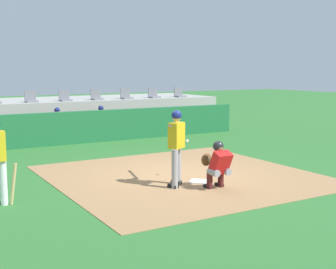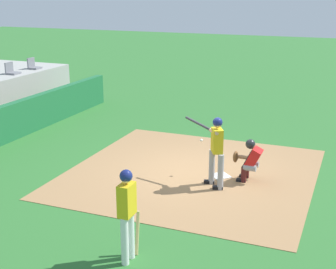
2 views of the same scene
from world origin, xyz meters
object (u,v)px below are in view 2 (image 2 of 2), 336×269
object	(u,v)px
catcher_crouched	(249,159)
on_deck_batter	(127,210)
stadium_seat_7	(12,71)
home_plate	(220,176)
stadium_seat_8	(33,66)
batter_at_plate	(216,147)

from	to	relation	value
catcher_crouched	on_deck_batter	size ratio (longest dim) A/B	0.93
on_deck_batter	stadium_seat_7	xyz separation A→B (m)	(8.94, 9.75, 0.51)
home_plate	stadium_seat_8	distance (m)	11.80
home_plate	on_deck_batter	world-z (taller)	on_deck_batter
on_deck_batter	stadium_seat_8	world-z (taller)	stadium_seat_8
on_deck_batter	stadium_seat_7	distance (m)	13.24
batter_at_plate	stadium_seat_7	world-z (taller)	stadium_seat_7
home_plate	catcher_crouched	world-z (taller)	catcher_crouched
home_plate	stadium_seat_7	xyz separation A→B (m)	(4.33, 10.18, 1.51)
home_plate	on_deck_batter	distance (m)	4.73
home_plate	batter_at_plate	world-z (taller)	batter_at_plate
catcher_crouched	stadium_seat_7	size ratio (longest dim) A/B	3.47
catcher_crouched	stadium_seat_8	distance (m)	12.40
batter_at_plate	stadium_seat_8	bearing A→B (deg)	57.72
home_plate	catcher_crouched	bearing A→B (deg)	-90.46
batter_at_plate	catcher_crouched	world-z (taller)	batter_at_plate
on_deck_batter	stadium_seat_7	size ratio (longest dim) A/B	3.72
catcher_crouched	stadium_seat_8	xyz separation A→B (m)	(5.78, 10.93, 0.93)
stadium_seat_7	batter_at_plate	bearing A→B (deg)	-116.13
on_deck_batter	home_plate	bearing A→B (deg)	-5.31
on_deck_batter	stadium_seat_7	world-z (taller)	stadium_seat_7
stadium_seat_8	catcher_crouched	bearing A→B (deg)	-117.89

